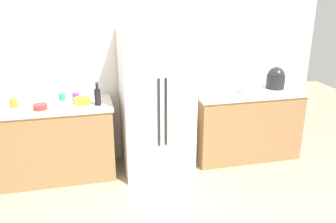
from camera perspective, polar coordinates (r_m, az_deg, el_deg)
name	(u,v)px	position (r m, az deg, el deg)	size (l,w,h in m)	color
kitchen_back_panel	(136,53)	(4.47, -5.12, 9.42)	(4.86, 0.10, 2.80)	silver
counter_left	(47,142)	(4.39, -18.94, -4.73)	(1.55, 0.61, 0.91)	#9E7247
counter_right	(245,124)	(4.80, 12.38, -1.99)	(1.40, 0.61, 0.91)	#9E7247
refrigerator	(156,103)	(4.22, -1.95, 1.43)	(0.82, 0.72, 1.74)	white
toaster	(249,87)	(4.57, 12.95, 3.92)	(0.24, 0.16, 0.16)	silver
rice_cooker	(276,78)	(4.86, 17.02, 5.13)	(0.24, 0.24, 0.29)	#262628
bottle_a	(98,96)	(4.06, -11.32, 2.41)	(0.07, 0.07, 0.27)	black
cup_a	(76,97)	(4.31, -14.66, 2.34)	(0.08, 0.08, 0.09)	purple
cup_b	(14,103)	(4.29, -23.66, 1.27)	(0.08, 0.08, 0.09)	orange
cup_c	(62,97)	(4.36, -16.72, 2.29)	(0.07, 0.07, 0.08)	teal
bowl_a	(40,107)	(4.11, -19.94, 0.72)	(0.15, 0.15, 0.06)	red
bowl_b	(82,101)	(4.17, -13.72, 1.70)	(0.19, 0.19, 0.07)	yellow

